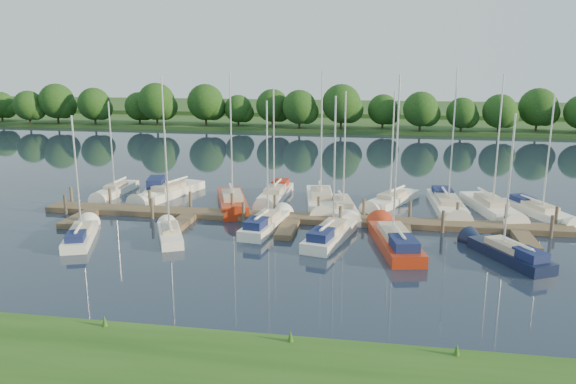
% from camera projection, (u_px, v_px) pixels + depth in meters
% --- Properties ---
extents(ground, '(260.00, 260.00, 0.00)m').
position_uv_depth(ground, '(274.00, 256.00, 34.87)').
color(ground, '#1A2234').
rests_on(ground, ground).
extents(dock, '(40.00, 6.00, 0.40)m').
position_uv_depth(dock, '(293.00, 220.00, 41.84)').
color(dock, brown).
rests_on(dock, ground).
extents(mooring_pilings, '(38.24, 2.84, 2.00)m').
position_uv_depth(mooring_pilings, '(295.00, 211.00, 42.83)').
color(mooring_pilings, '#473D33').
rests_on(mooring_pilings, ground).
extents(far_shore, '(180.00, 30.00, 0.60)m').
position_uv_depth(far_shore, '(349.00, 122.00, 106.78)').
color(far_shore, '#27461B').
rests_on(far_shore, ground).
extents(distant_hill, '(220.00, 40.00, 1.40)m').
position_uv_depth(distant_hill, '(356.00, 109.00, 130.68)').
color(distant_hill, '#335525').
rests_on(distant_hill, ground).
extents(treeline, '(146.31, 9.33, 8.28)m').
position_uv_depth(treeline, '(347.00, 109.00, 93.58)').
color(treeline, '#38281C').
rests_on(treeline, ground).
extents(sailboat_n_0, '(1.64, 6.72, 8.67)m').
position_uv_depth(sailboat_n_0, '(116.00, 191.00, 50.92)').
color(sailboat_n_0, white).
rests_on(sailboat_n_0, ground).
extents(motorboat, '(2.90, 5.92, 1.92)m').
position_uv_depth(motorboat, '(156.00, 190.00, 50.62)').
color(motorboat, white).
rests_on(motorboat, ground).
extents(sailboat_n_2, '(4.05, 8.68, 10.98)m').
position_uv_depth(sailboat_n_2, '(169.00, 193.00, 50.06)').
color(sailboat_n_2, white).
rests_on(sailboat_n_2, ground).
extents(sailboat_n_3, '(4.49, 8.84, 11.28)m').
position_uv_depth(sailboat_n_3, '(232.00, 203.00, 46.57)').
color(sailboat_n_3, '#9E260E').
rests_on(sailboat_n_3, ground).
extents(sailboat_n_4, '(2.09, 7.81, 10.02)m').
position_uv_depth(sailboat_n_4, '(275.00, 195.00, 49.22)').
color(sailboat_n_4, white).
rests_on(sailboat_n_4, ground).
extents(sailboat_n_5, '(3.29, 9.11, 11.58)m').
position_uv_depth(sailboat_n_5, '(320.00, 202.00, 46.90)').
color(sailboat_n_5, white).
rests_on(sailboat_n_5, ground).
extents(sailboat_n_6, '(3.18, 7.85, 9.96)m').
position_uv_depth(sailboat_n_6, '(343.00, 210.00, 44.58)').
color(sailboat_n_6, white).
rests_on(sailboat_n_6, ground).
extents(sailboat_n_7, '(4.71, 7.45, 9.79)m').
position_uv_depth(sailboat_n_7, '(391.00, 201.00, 47.37)').
color(sailboat_n_7, white).
rests_on(sailboat_n_7, ground).
extents(sailboat_n_8, '(2.72, 9.40, 11.75)m').
position_uv_depth(sailboat_n_8, '(447.00, 205.00, 45.79)').
color(sailboat_n_8, white).
rests_on(sailboat_n_8, ground).
extents(sailboat_n_9, '(3.73, 8.86, 11.27)m').
position_uv_depth(sailboat_n_9, '(491.00, 209.00, 44.72)').
color(sailboat_n_9, white).
rests_on(sailboat_n_9, ground).
extents(sailboat_n_10, '(4.28, 7.53, 9.69)m').
position_uv_depth(sailboat_n_10, '(539.00, 212.00, 43.86)').
color(sailboat_n_10, white).
rests_on(sailboat_n_10, ground).
extents(sailboat_s_0, '(3.54, 6.75, 8.69)m').
position_uv_depth(sailboat_s_0, '(81.00, 236.00, 37.87)').
color(sailboat_s_0, white).
rests_on(sailboat_s_0, ground).
extents(sailboat_s_1, '(3.48, 5.80, 7.73)m').
position_uv_depth(sailboat_s_1, '(170.00, 235.00, 38.19)').
color(sailboat_s_1, white).
rests_on(sailboat_s_1, ground).
extents(sailboat_s_2, '(2.62, 7.43, 9.55)m').
position_uv_depth(sailboat_s_2, '(266.00, 225.00, 40.27)').
color(sailboat_s_2, white).
rests_on(sailboat_s_2, ground).
extents(sailboat_s_3, '(3.30, 7.85, 10.03)m').
position_uv_depth(sailboat_s_3, '(331.00, 235.00, 37.83)').
color(sailboat_s_3, white).
rests_on(sailboat_s_3, ground).
extents(sailboat_s_4, '(3.65, 9.03, 11.46)m').
position_uv_depth(sailboat_s_4, '(394.00, 242.00, 36.46)').
color(sailboat_s_4, '#9E260E').
rests_on(sailboat_s_4, ground).
extents(sailboat_s_5, '(4.49, 6.84, 9.24)m').
position_uv_depth(sailboat_s_5, '(507.00, 254.00, 34.17)').
color(sailboat_s_5, black).
rests_on(sailboat_s_5, ground).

